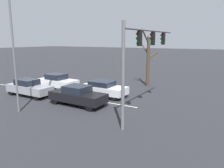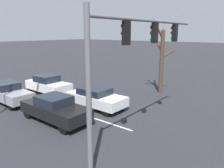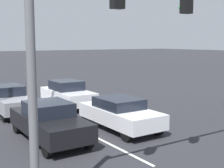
{
  "view_description": "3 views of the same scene",
  "coord_description": "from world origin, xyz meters",
  "px_view_note": "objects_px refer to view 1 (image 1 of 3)",
  "views": [
    {
      "loc": [
        15.09,
        18.68,
        5.23
      ],
      "look_at": [
        -0.58,
        9.3,
        1.52
      ],
      "focal_mm": 35.0,
      "sensor_mm": 36.0,
      "label": 1
    },
    {
      "loc": [
        9.45,
        18.11,
        5.33
      ],
      "look_at": [
        -1.38,
        9.39,
        2.05
      ],
      "focal_mm": 35.0,
      "sensor_mm": 36.0,
      "label": 2
    },
    {
      "loc": [
        6.51,
        19.35,
        4.05
      ],
      "look_at": [
        -1.07,
        7.83,
        2.18
      ],
      "focal_mm": 50.0,
      "sensor_mm": 36.0,
      "label": 3
    }
  ],
  "objects_px": {
    "car_black_midlane_front": "(78,95)",
    "street_lamp_right_shoulder": "(15,41)",
    "traffic_signal_gantry": "(143,49)",
    "car_silver_leftlane_front": "(103,88)",
    "car_white_leftlane_second": "(58,81)",
    "bare_tree_near": "(148,58)",
    "car_gray_midlane_second": "(29,87)"
  },
  "relations": [
    {
      "from": "car_black_midlane_front",
      "to": "street_lamp_right_shoulder",
      "type": "bearing_deg",
      "value": -37.11
    },
    {
      "from": "traffic_signal_gantry",
      "to": "street_lamp_right_shoulder",
      "type": "height_order",
      "value": "street_lamp_right_shoulder"
    },
    {
      "from": "car_silver_leftlane_front",
      "to": "car_white_leftlane_second",
      "type": "distance_m",
      "value": 5.96
    },
    {
      "from": "car_black_midlane_front",
      "to": "car_white_leftlane_second",
      "type": "distance_m",
      "value": 6.75
    },
    {
      "from": "car_black_midlane_front",
      "to": "traffic_signal_gantry",
      "type": "height_order",
      "value": "traffic_signal_gantry"
    },
    {
      "from": "car_white_leftlane_second",
      "to": "street_lamp_right_shoulder",
      "type": "height_order",
      "value": "street_lamp_right_shoulder"
    },
    {
      "from": "car_black_midlane_front",
      "to": "bare_tree_near",
      "type": "xyz_separation_m",
      "value": [
        -10.09,
        1.96,
        2.38
      ]
    },
    {
      "from": "car_gray_midlane_second",
      "to": "car_silver_leftlane_front",
      "type": "bearing_deg",
      "value": 119.28
    },
    {
      "from": "car_white_leftlane_second",
      "to": "car_black_midlane_front",
      "type": "bearing_deg",
      "value": 58.24
    },
    {
      "from": "car_white_leftlane_second",
      "to": "street_lamp_right_shoulder",
      "type": "xyz_separation_m",
      "value": [
        6.97,
        3.15,
        4.3
      ]
    },
    {
      "from": "car_silver_leftlane_front",
      "to": "traffic_signal_gantry",
      "type": "distance_m",
      "value": 7.24
    },
    {
      "from": "car_white_leftlane_second",
      "to": "car_silver_leftlane_front",
      "type": "bearing_deg",
      "value": 88.58
    },
    {
      "from": "car_white_leftlane_second",
      "to": "street_lamp_right_shoulder",
      "type": "bearing_deg",
      "value": 24.31
    },
    {
      "from": "car_black_midlane_front",
      "to": "traffic_signal_gantry",
      "type": "bearing_deg",
      "value": 93.34
    },
    {
      "from": "car_black_midlane_front",
      "to": "car_gray_midlane_second",
      "type": "xyz_separation_m",
      "value": [
        0.02,
        -5.89,
        -0.01
      ]
    },
    {
      "from": "car_black_midlane_front",
      "to": "car_gray_midlane_second",
      "type": "distance_m",
      "value": 5.89
    },
    {
      "from": "traffic_signal_gantry",
      "to": "street_lamp_right_shoulder",
      "type": "relative_size",
      "value": 0.98
    },
    {
      "from": "car_black_midlane_front",
      "to": "traffic_signal_gantry",
      "type": "relative_size",
      "value": 0.54
    },
    {
      "from": "car_gray_midlane_second",
      "to": "traffic_signal_gantry",
      "type": "relative_size",
      "value": 0.54
    },
    {
      "from": "car_black_midlane_front",
      "to": "street_lamp_right_shoulder",
      "type": "distance_m",
      "value": 6.08
    },
    {
      "from": "traffic_signal_gantry",
      "to": "car_white_leftlane_second",
      "type": "bearing_deg",
      "value": -106.07
    },
    {
      "from": "car_gray_midlane_second",
      "to": "car_white_leftlane_second",
      "type": "bearing_deg",
      "value": 177.59
    },
    {
      "from": "traffic_signal_gantry",
      "to": "car_silver_leftlane_front",
      "type": "bearing_deg",
      "value": -120.36
    },
    {
      "from": "car_white_leftlane_second",
      "to": "traffic_signal_gantry",
      "type": "distance_m",
      "value": 12.3
    },
    {
      "from": "traffic_signal_gantry",
      "to": "street_lamp_right_shoulder",
      "type": "bearing_deg",
      "value": -65.15
    },
    {
      "from": "car_white_leftlane_second",
      "to": "street_lamp_right_shoulder",
      "type": "distance_m",
      "value": 8.78
    },
    {
      "from": "car_gray_midlane_second",
      "to": "street_lamp_right_shoulder",
      "type": "distance_m",
      "value": 6.41
    },
    {
      "from": "car_silver_leftlane_front",
      "to": "bare_tree_near",
      "type": "relative_size",
      "value": 0.7
    },
    {
      "from": "traffic_signal_gantry",
      "to": "bare_tree_near",
      "type": "height_order",
      "value": "bare_tree_near"
    },
    {
      "from": "car_gray_midlane_second",
      "to": "bare_tree_near",
      "type": "distance_m",
      "value": 13.02
    },
    {
      "from": "car_gray_midlane_second",
      "to": "bare_tree_near",
      "type": "xyz_separation_m",
      "value": [
        -10.11,
        7.85,
        2.39
      ]
    },
    {
      "from": "car_black_midlane_front",
      "to": "car_silver_leftlane_front",
      "type": "bearing_deg",
      "value": 176.31
    }
  ]
}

